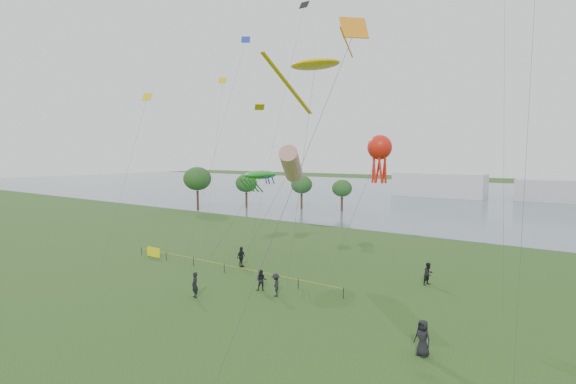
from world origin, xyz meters
The scene contains 18 objects.
ground_plane centered at (0.00, 0.00, 0.00)m, with size 400.00×400.00×0.00m, color #1E3C13.
lake centered at (0.00, 100.00, 0.02)m, with size 400.00×120.00×0.08m, color slate.
pavilion_left centered at (-12.00, 95.00, 3.00)m, with size 22.00×8.00×6.00m, color silver.
pavilion_right centered at (14.00, 98.00, 2.50)m, with size 18.00×7.00×5.00m, color silver.
trees centered at (-35.25, 48.57, 5.26)m, with size 28.14×19.12×8.31m.
fence centered at (-15.20, 12.98, 0.55)m, with size 24.07×0.07×1.05m.
spectator_a centered at (-3.16, 10.92, 0.84)m, with size 0.82×0.64×1.68m, color black.
spectator_b centered at (-1.48, 10.52, 0.88)m, with size 1.13×0.65×1.75m, color black.
spectator_c centered at (-9.07, 15.30, 0.97)m, with size 1.14×0.47×1.94m, color black.
spectator_d centered at (10.41, 7.47, 0.97)m, with size 0.95×0.62×1.93m, color black.
spectator_f centered at (-6.27, 6.87, 0.96)m, with size 0.70×0.46×1.92m, color black.
spectator_g centered at (7.14, 19.89, 0.93)m, with size 0.90×0.70×1.85m, color black.
kite_stingray centered at (-3.15, 18.66, 18.62)m, with size 4.84×9.99×19.08m.
kite_windsock centered at (-6.90, 20.52, 9.67)m, with size 5.69×5.83×11.61m.
kite_creature centered at (-10.43, 20.02, 8.52)m, with size 4.76×6.39×8.99m.
kite_octopus centered at (3.51, 17.93, 11.12)m, with size 2.29×8.79×12.22m.
kite_delta centered at (5.93, 7.30, 16.87)m, with size 2.37×11.24×18.39m.
small_kites centered at (-4.62, 18.04, 21.84)m, with size 33.69×10.90×9.64m.
Camera 1 is at (16.64, -14.04, 10.60)m, focal length 26.00 mm.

